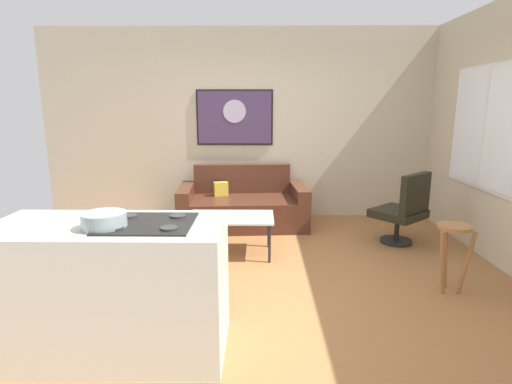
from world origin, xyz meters
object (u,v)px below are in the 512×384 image
at_px(couch, 243,206).
at_px(armchair, 404,210).
at_px(mixing_bowl, 104,221).
at_px(coffee_table, 231,220).
at_px(bar_stool, 453,242).
at_px(wall_painting, 235,117).

height_order(couch, armchair, armchair).
xyz_separation_m(couch, mixing_bowl, (-0.75, -3.12, 0.70)).
bearing_deg(mixing_bowl, coffee_table, 71.38).
height_order(bar_stool, mixing_bowl, mixing_bowl).
bearing_deg(wall_painting, armchair, -31.15).
distance_m(armchair, mixing_bowl, 3.65).
height_order(armchair, wall_painting, wall_painting).
height_order(coffee_table, wall_painting, wall_painting).
bearing_deg(mixing_bowl, armchair, 40.17).
xyz_separation_m(armchair, mixing_bowl, (-2.76, -2.33, 0.53)).
xyz_separation_m(mixing_bowl, wall_painting, (0.61, 3.62, 0.54)).
xyz_separation_m(armchair, bar_stool, (-0.00, -1.29, 0.04)).
relative_size(couch, bar_stool, 2.86).
distance_m(coffee_table, mixing_bowl, 2.15).
relative_size(coffee_table, mixing_bowl, 3.42).
bearing_deg(bar_stool, mixing_bowl, -159.45).
xyz_separation_m(armchair, wall_painting, (-2.14, 1.30, 1.07)).
relative_size(coffee_table, armchair, 1.08).
bearing_deg(armchair, bar_stool, -90.08).
bearing_deg(armchair, wall_painting, 148.85).
relative_size(coffee_table, bar_stool, 1.52).
distance_m(coffee_table, bar_stool, 2.29).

